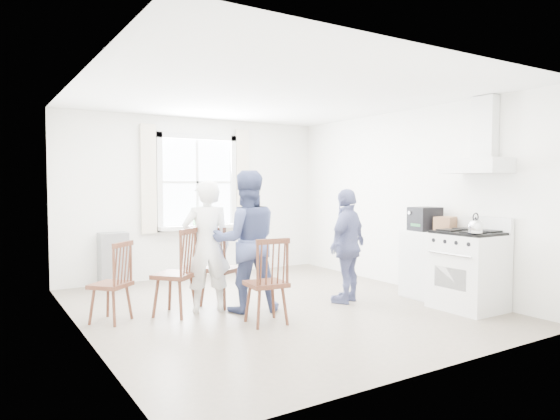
{
  "coord_description": "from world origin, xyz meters",
  "views": [
    {
      "loc": [
        -3.2,
        -5.22,
        1.52
      ],
      "look_at": [
        0.19,
        0.2,
        1.19
      ],
      "focal_mm": 32.0,
      "sensor_mm": 36.0,
      "label": 1
    }
  ],
  "objects_px": {
    "stereo_stack": "(425,219)",
    "windsor_chair_a": "(183,262)",
    "person_mid": "(246,241)",
    "gas_stove": "(468,270)",
    "person_right": "(348,246)",
    "person_left": "(207,246)",
    "windsor_chair_b": "(270,272)",
    "windsor_chair_c": "(118,273)",
    "low_cabinet": "(427,264)"
  },
  "relations": [
    {
      "from": "windsor_chair_b",
      "to": "person_left",
      "type": "relative_size",
      "value": 0.61
    },
    {
      "from": "gas_stove",
      "to": "low_cabinet",
      "type": "xyz_separation_m",
      "value": [
        0.07,
        0.7,
        -0.03
      ]
    },
    {
      "from": "windsor_chair_b",
      "to": "person_left",
      "type": "bearing_deg",
      "value": 109.24
    },
    {
      "from": "gas_stove",
      "to": "person_left",
      "type": "relative_size",
      "value": 0.71
    },
    {
      "from": "low_cabinet",
      "to": "person_left",
      "type": "xyz_separation_m",
      "value": [
        -2.79,
        0.89,
        0.33
      ]
    },
    {
      "from": "windsor_chair_a",
      "to": "person_mid",
      "type": "relative_size",
      "value": 0.61
    },
    {
      "from": "person_left",
      "to": "person_right",
      "type": "xyz_separation_m",
      "value": [
        1.72,
        -0.52,
        -0.05
      ]
    },
    {
      "from": "windsor_chair_b",
      "to": "person_mid",
      "type": "xyz_separation_m",
      "value": [
        0.08,
        0.7,
        0.26
      ]
    },
    {
      "from": "low_cabinet",
      "to": "person_left",
      "type": "bearing_deg",
      "value": 162.29
    },
    {
      "from": "gas_stove",
      "to": "low_cabinet",
      "type": "distance_m",
      "value": 0.7
    },
    {
      "from": "windsor_chair_b",
      "to": "person_mid",
      "type": "bearing_deg",
      "value": 83.18
    },
    {
      "from": "windsor_chair_b",
      "to": "person_left",
      "type": "xyz_separation_m",
      "value": [
        -0.32,
        0.93,
        0.2
      ]
    },
    {
      "from": "person_mid",
      "to": "gas_stove",
      "type": "bearing_deg",
      "value": 166.4
    },
    {
      "from": "low_cabinet",
      "to": "windsor_chair_b",
      "type": "bearing_deg",
      "value": -179.15
    },
    {
      "from": "gas_stove",
      "to": "windsor_chair_a",
      "type": "distance_m",
      "value": 3.41
    },
    {
      "from": "gas_stove",
      "to": "low_cabinet",
      "type": "height_order",
      "value": "gas_stove"
    },
    {
      "from": "windsor_chair_a",
      "to": "windsor_chair_c",
      "type": "height_order",
      "value": "windsor_chair_a"
    },
    {
      "from": "person_right",
      "to": "gas_stove",
      "type": "bearing_deg",
      "value": 108.03
    },
    {
      "from": "person_right",
      "to": "person_left",
      "type": "bearing_deg",
      "value": -41.99
    },
    {
      "from": "person_left",
      "to": "person_mid",
      "type": "relative_size",
      "value": 0.93
    },
    {
      "from": "windsor_chair_a",
      "to": "person_left",
      "type": "distance_m",
      "value": 0.35
    },
    {
      "from": "person_mid",
      "to": "person_left",
      "type": "bearing_deg",
      "value": -12.62
    },
    {
      "from": "low_cabinet",
      "to": "windsor_chair_b",
      "type": "distance_m",
      "value": 2.47
    },
    {
      "from": "windsor_chair_a",
      "to": "person_right",
      "type": "height_order",
      "value": "person_right"
    },
    {
      "from": "low_cabinet",
      "to": "person_mid",
      "type": "xyz_separation_m",
      "value": [
        -2.38,
        0.66,
        0.39
      ]
    },
    {
      "from": "windsor_chair_c",
      "to": "person_mid",
      "type": "relative_size",
      "value": 0.54
    },
    {
      "from": "person_right",
      "to": "windsor_chair_c",
      "type": "bearing_deg",
      "value": -37.29
    },
    {
      "from": "person_left",
      "to": "person_mid",
      "type": "height_order",
      "value": "person_mid"
    },
    {
      "from": "windsor_chair_b",
      "to": "low_cabinet",
      "type": "bearing_deg",
      "value": 0.85
    },
    {
      "from": "person_left",
      "to": "windsor_chair_c",
      "type": "bearing_deg",
      "value": 13.27
    },
    {
      "from": "windsor_chair_c",
      "to": "person_right",
      "type": "distance_m",
      "value": 2.82
    },
    {
      "from": "stereo_stack",
      "to": "windsor_chair_b",
      "type": "distance_m",
      "value": 2.48
    },
    {
      "from": "low_cabinet",
      "to": "person_mid",
      "type": "bearing_deg",
      "value": 164.5
    },
    {
      "from": "stereo_stack",
      "to": "low_cabinet",
      "type": "bearing_deg",
      "value": -29.2
    },
    {
      "from": "gas_stove",
      "to": "low_cabinet",
      "type": "relative_size",
      "value": 1.24
    },
    {
      "from": "stereo_stack",
      "to": "windsor_chair_a",
      "type": "relative_size",
      "value": 0.38
    },
    {
      "from": "stereo_stack",
      "to": "person_left",
      "type": "xyz_separation_m",
      "value": [
        -2.76,
        0.87,
        -0.27
      ]
    },
    {
      "from": "person_left",
      "to": "person_mid",
      "type": "distance_m",
      "value": 0.47
    },
    {
      "from": "windsor_chair_a",
      "to": "windsor_chair_c",
      "type": "relative_size",
      "value": 1.14
    },
    {
      "from": "windsor_chair_a",
      "to": "windsor_chair_b",
      "type": "relative_size",
      "value": 1.07
    },
    {
      "from": "gas_stove",
      "to": "windsor_chair_c",
      "type": "height_order",
      "value": "gas_stove"
    },
    {
      "from": "stereo_stack",
      "to": "person_mid",
      "type": "height_order",
      "value": "person_mid"
    },
    {
      "from": "stereo_stack",
      "to": "person_right",
      "type": "bearing_deg",
      "value": 161.38
    },
    {
      "from": "stereo_stack",
      "to": "windsor_chair_a",
      "type": "distance_m",
      "value": 3.21
    },
    {
      "from": "windsor_chair_a",
      "to": "person_right",
      "type": "bearing_deg",
      "value": -13.55
    },
    {
      "from": "windsor_chair_c",
      "to": "person_left",
      "type": "xyz_separation_m",
      "value": [
        1.02,
        -0.07,
        0.23
      ]
    },
    {
      "from": "gas_stove",
      "to": "person_right",
      "type": "bearing_deg",
      "value": 133.09
    },
    {
      "from": "low_cabinet",
      "to": "windsor_chair_b",
      "type": "height_order",
      "value": "windsor_chair_b"
    },
    {
      "from": "windsor_chair_b",
      "to": "person_right",
      "type": "xyz_separation_m",
      "value": [
        1.4,
        0.4,
        0.15
      ]
    },
    {
      "from": "person_left",
      "to": "person_right",
      "type": "distance_m",
      "value": 1.8
    }
  ]
}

